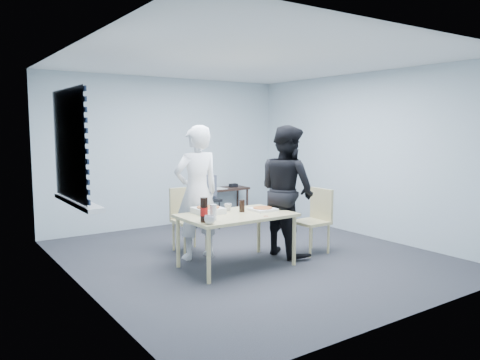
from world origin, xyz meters
TOP-DOWN VIEW (x-y plane):
  - room at (-2.20, 0.40)m, footprint 5.00×5.00m
  - dining_table at (-0.41, -0.29)m, footprint 1.37×0.87m
  - chair_far at (-0.56, 0.75)m, footprint 0.42×0.42m
  - chair_right at (0.88, -0.35)m, footprint 0.42×0.42m
  - person_white at (-0.64, 0.32)m, footprint 0.65×0.42m
  - person_black at (0.46, -0.21)m, footprint 0.47×0.86m
  - side_table at (1.04, 2.28)m, footprint 0.91×0.41m
  - stool at (0.39, 1.80)m, footprint 0.38×0.38m
  - backpack at (0.39, 1.79)m, footprint 0.29×0.21m
  - pizza_box_a at (-0.68, -0.06)m, footprint 0.34×0.34m
  - pizza_box_b at (-0.01, -0.29)m, footprint 0.30×0.30m
  - mug_a at (-1.00, -0.63)m, footprint 0.17×0.17m
  - mug_b at (-0.38, -0.03)m, footprint 0.10×0.10m
  - cola_glass at (-0.28, -0.21)m, footprint 0.08×0.08m
  - soda_bottle at (-1.00, -0.50)m, footprint 0.09×0.09m
  - plastic_cups at (-0.86, -0.46)m, footprint 0.08×0.08m
  - rubber_band at (-0.21, -0.63)m, footprint 0.07×0.07m
  - papers at (0.89, 2.26)m, footprint 0.33×0.39m
  - black_box at (1.26, 2.29)m, footprint 0.16×0.12m

SIDE VIEW (x-z plane):
  - stool at x=0.39m, z-range 0.15..0.67m
  - chair_far at x=-0.56m, z-range 0.07..0.96m
  - chair_right at x=0.88m, z-range 0.07..0.96m
  - side_table at x=1.04m, z-range 0.23..0.83m
  - dining_table at x=-0.41m, z-range 0.27..0.94m
  - papers at x=0.89m, z-range 0.61..0.62m
  - black_box at x=1.26m, z-range 0.61..0.67m
  - rubber_band at x=-0.21m, z-range 0.67..0.67m
  - pizza_box_b at x=-0.01m, z-range 0.67..0.71m
  - pizza_box_a at x=-0.68m, z-range 0.67..0.75m
  - mug_b at x=-0.38m, z-range 0.67..0.76m
  - mug_a at x=-1.00m, z-range 0.67..0.77m
  - backpack at x=0.39m, z-range 0.52..0.92m
  - cola_glass at x=-0.28m, z-range 0.67..0.82m
  - plastic_cups at x=-0.86m, z-range 0.67..0.85m
  - soda_bottle at x=-1.00m, z-range 0.66..0.95m
  - person_white at x=-0.64m, z-range 0.00..1.77m
  - person_black at x=0.46m, z-range 0.00..1.77m
  - room at x=-2.20m, z-range -1.06..3.94m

